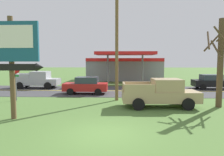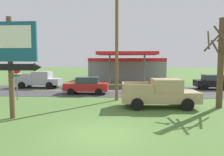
{
  "view_description": "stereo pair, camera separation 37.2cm",
  "coord_description": "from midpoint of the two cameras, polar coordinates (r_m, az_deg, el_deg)",
  "views": [
    {
      "loc": [
        0.72,
        -8.89,
        3.21
      ],
      "look_at": [
        0.0,
        8.0,
        1.8
      ],
      "focal_mm": 33.39,
      "sensor_mm": 36.0,
      "label": 1
    },
    {
      "loc": [
        1.09,
        -8.87,
        3.21
      ],
      "look_at": [
        0.0,
        8.0,
        1.8
      ],
      "focal_mm": 33.39,
      "sensor_mm": 36.0,
      "label": 2
    }
  ],
  "objects": [
    {
      "name": "utility_pole",
      "position": [
        16.83,
        0.68,
        11.8
      ],
      "size": [
        1.77,
        0.26,
        9.96
      ],
      "color": "brown",
      "rests_on": "ground"
    },
    {
      "name": "bare_tree",
      "position": [
        15.97,
        27.0,
        4.45
      ],
      "size": [
        2.28,
        2.09,
        6.04
      ],
      "color": "brown",
      "rests_on": "ground"
    },
    {
      "name": "car_black_mid_lane",
      "position": [
        26.04,
        25.26,
        -0.93
      ],
      "size": [
        4.2,
        2.0,
        1.64
      ],
      "color": "black",
      "rests_on": "ground"
    },
    {
      "name": "road_centre_line",
      "position": [
        22.13,
        0.07,
        -3.51
      ],
      "size": [
        126.0,
        0.2,
        0.01
      ],
      "primitive_type": "cube",
      "color": "gold",
      "rests_on": "road_asphalt"
    },
    {
      "name": "motel_sign",
      "position": [
        12.5,
        -26.67,
        6.68
      ],
      "size": [
        3.41,
        0.54,
        5.58
      ],
      "color": "brown",
      "rests_on": "ground"
    },
    {
      "name": "pickup_silver_on_road",
      "position": [
        25.98,
        -20.12,
        -0.48
      ],
      "size": [
        5.2,
        2.24,
        1.96
      ],
      "color": "#A8AAAF",
      "rests_on": "ground"
    },
    {
      "name": "ground_plane",
      "position": [
        9.49,
        -3.3,
        -15.02
      ],
      "size": [
        180.0,
        180.0,
        0.0
      ],
      "primitive_type": "plane",
      "color": "#4C7033"
    },
    {
      "name": "road_asphalt",
      "position": [
        22.13,
        0.07,
        -3.54
      ],
      "size": [
        140.0,
        8.0,
        0.02
      ],
      "primitive_type": "cube",
      "color": "#3D3D3F",
      "rests_on": "ground"
    },
    {
      "name": "gas_station",
      "position": [
        34.58,
        3.11,
        2.67
      ],
      "size": [
        12.0,
        11.5,
        4.4
      ],
      "color": "gray",
      "rests_on": "ground"
    },
    {
      "name": "stop_sign",
      "position": [
        18.46,
        -25.44,
        0.63
      ],
      "size": [
        0.8,
        0.08,
        2.95
      ],
      "color": "slate",
      "rests_on": "ground"
    },
    {
      "name": "car_red_near_lane",
      "position": [
        20.34,
        -7.66,
        -1.99
      ],
      "size": [
        4.2,
        2.0,
        1.64
      ],
      "color": "red",
      "rests_on": "ground"
    },
    {
      "name": "pickup_tan_parked_on_lawn",
      "position": [
        14.79,
        12.53,
        -4.09
      ],
      "size": [
        5.28,
        2.41,
        1.96
      ],
      "color": "tan",
      "rests_on": "ground"
    }
  ]
}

